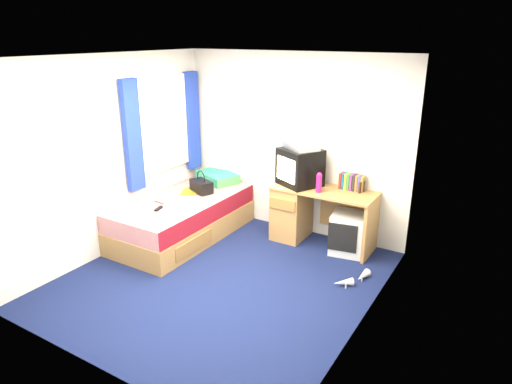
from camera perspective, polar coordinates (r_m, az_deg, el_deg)
The scene contains 20 objects.
ground at distance 5.22m, azimuth -4.33°, elevation -10.79°, with size 3.40×3.40×0.00m, color #0C1438.
room_shell at distance 4.67m, azimuth -4.77°, elevation 4.82°, with size 3.40×3.40×3.40m.
bed at distance 6.19m, azimuth -9.10°, elevation -3.21°, with size 1.01×2.00×0.54m.
pillow at distance 6.72m, azimuth -4.84°, elevation 1.87°, with size 0.61×0.39×0.13m, color teal.
desk at distance 6.02m, azimuth 6.04°, elevation -2.32°, with size 1.30×0.55×0.75m.
storage_cube at distance 5.80m, azimuth 11.49°, elevation -5.05°, with size 0.41×0.41×0.52m, color silver.
crt_tv at distance 5.87m, azimuth 5.50°, elevation 3.13°, with size 0.62×0.61×0.48m.
vcr at distance 5.80m, azimuth 5.62°, elevation 5.79°, with size 0.44×0.31×0.08m, color silver.
book_row at distance 5.82m, azimuth 11.92°, elevation 1.23°, with size 0.31×0.13×0.20m.
picture_frame at distance 5.75m, azimuth 13.09°, elevation 0.61°, with size 0.02×0.12×0.14m, color #321F10.
pink_water_bottle at distance 5.65m, azimuth 7.87°, elevation 1.05°, with size 0.07×0.07×0.22m, color #BE1A6E.
aerosol_can at distance 5.82m, azimuth 7.45°, elevation 1.40°, with size 0.05×0.05×0.18m, color silver.
handbag at distance 6.28m, azimuth -6.84°, elevation 0.76°, with size 0.38×0.30×0.31m.
towel at distance 5.67m, azimuth -9.61°, elevation -1.87°, with size 0.30×0.25×0.10m, color white.
magazine at distance 6.32m, azimuth -8.28°, elevation 0.03°, with size 0.21×0.28×0.01m, color yellow.
water_bottle at distance 5.99m, azimuth -11.79°, elevation -1.01°, with size 0.07×0.07×0.20m, color silver.
colour_swatch_fan at distance 5.56m, azimuth -12.51°, elevation -3.02°, with size 0.22×0.06×0.01m, color gold.
remote_control at distance 5.79m, azimuth -12.07°, elevation -2.03°, with size 0.05×0.16×0.02m, color black.
window_assembly at distance 6.32m, azimuth -11.46°, elevation 8.01°, with size 0.11×1.42×1.40m.
white_heels at distance 5.23m, azimuth 12.04°, elevation -10.62°, with size 0.31×0.47×0.09m.
Camera 1 is at (2.67, -3.65, 2.61)m, focal length 32.00 mm.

